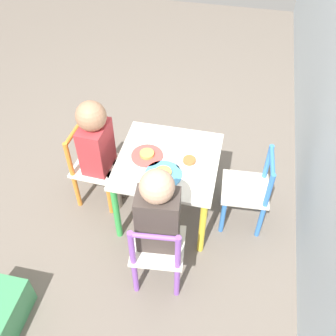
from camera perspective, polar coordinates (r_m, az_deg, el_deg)
ground_plane at (r=2.46m, az=-0.00°, el=-6.06°), size 6.00×6.00×0.00m
kids_table at (r=2.18m, az=-0.00°, el=-0.06°), size 0.54×0.54×0.44m
chair_purple at (r=1.99m, az=-1.51°, el=-12.03°), size 0.29×0.29×0.52m
chair_orange at (r=2.39m, az=-10.75°, el=0.14°), size 0.27×0.27×0.52m
chair_blue at (r=2.26m, az=11.66°, el=-3.34°), size 0.28×0.28×0.52m
child_right at (r=1.85m, az=-1.39°, el=-7.17°), size 0.22×0.21×0.78m
child_front at (r=2.24m, az=-9.97°, el=3.18°), size 0.21×0.22×0.73m
plate_right at (r=2.04m, az=-0.69°, el=-0.86°), size 0.20×0.20×0.03m
plate_front at (r=2.14m, az=-3.06°, el=1.87°), size 0.17×0.17×0.03m
plate_back at (r=2.11m, az=3.11°, el=0.93°), size 0.15×0.15×0.03m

